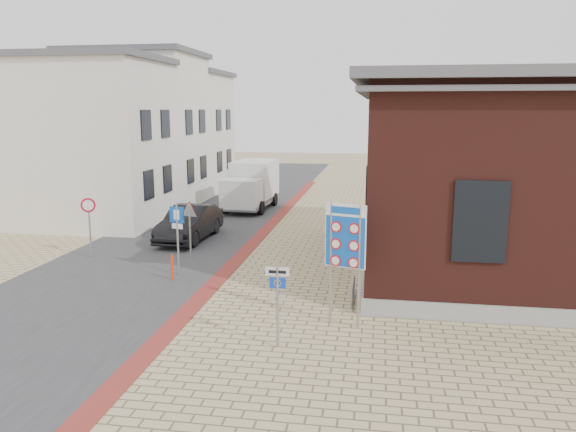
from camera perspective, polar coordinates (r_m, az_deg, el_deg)
The scene contains 16 objects.
ground at distance 15.65m, azimuth -3.70°, elevation -10.68°, with size 120.00×120.00×0.00m, color tan.
road_strip at distance 31.02m, azimuth -7.38°, elevation 0.10°, with size 7.00×60.00×0.02m, color #38383A.
curb_strip at distance 25.41m, azimuth -3.03°, elevation -2.20°, with size 0.60×40.00×0.02m, color maroon.
brick_building at distance 22.03m, azimuth 24.22°, elevation 4.02°, with size 13.00×13.00×6.80m.
townhouse_near at distance 29.89m, azimuth -19.49°, elevation 7.21°, with size 7.40×6.40×8.30m.
townhouse_mid at distance 35.25m, azimuth -14.83°, elevation 8.57°, with size 7.40×6.40×9.10m.
townhouse_far at distance 40.81m, azimuth -11.35°, elevation 8.41°, with size 7.40×6.40×8.30m.
bike_rack at distance 17.28m, azimuth 6.63°, elevation -7.70°, with size 0.08×1.80×0.60m.
sedan at distance 25.23m, azimuth -9.96°, elevation -0.72°, with size 1.60×4.60×1.52m, color black.
box_truck at distance 32.53m, azimuth -3.72°, elevation 3.18°, with size 2.47×5.37×2.75m.
border_sign at distance 14.78m, azimuth 5.85°, elevation -2.25°, with size 1.09×0.38×3.32m.
essen_sign at distance 13.60m, azimuth -1.07°, elevation -7.76°, with size 0.58×0.07×2.15m.
parking_sign at distance 19.71m, azimuth -11.18°, elevation -1.15°, with size 0.55×0.15×2.51m.
yield_sign at distance 21.78m, azimuth -9.97°, elevation -0.00°, with size 0.78×0.29×2.25m.
speed_sign at distance 22.91m, azimuth -19.55°, elevation -0.20°, with size 0.54×0.20×2.39m.
bollard at distance 19.45m, azimuth -11.68°, elevation -5.16°, with size 0.08×0.08×0.91m, color #F4330C.
Camera 1 is at (3.34, -14.18, 5.73)m, focal length 35.00 mm.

